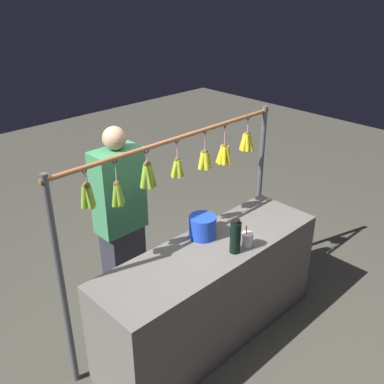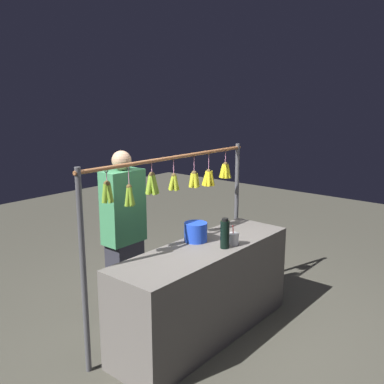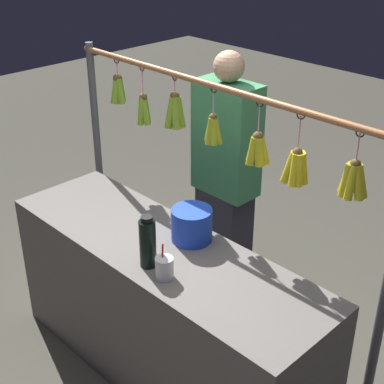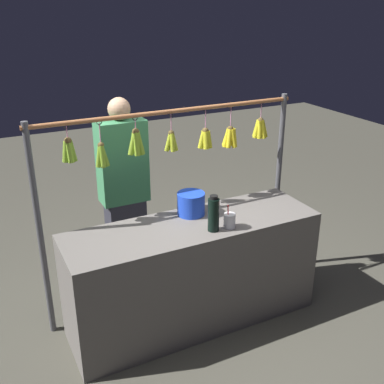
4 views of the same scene
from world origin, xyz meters
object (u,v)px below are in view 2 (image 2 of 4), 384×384
Objects in this scene: drink_cup at (234,239)px; blue_bucket at (196,232)px; water_bottle at (225,234)px; vendor_person at (124,239)px.

blue_bucket is at bearing -65.35° from drink_cup.
blue_bucket is (0.02, -0.30, -0.04)m from water_bottle.
vendor_person is (0.34, -0.89, -0.15)m from water_bottle.
water_bottle is at bearing 110.62° from vendor_person.
drink_cup is 1.01m from vendor_person.
water_bottle is at bearing 93.82° from blue_bucket.
water_bottle is 0.30m from blue_bucket.
water_bottle is 1.28× the size of blue_bucket.
water_bottle is 0.96m from vendor_person.
blue_bucket is 1.20× the size of drink_cup.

